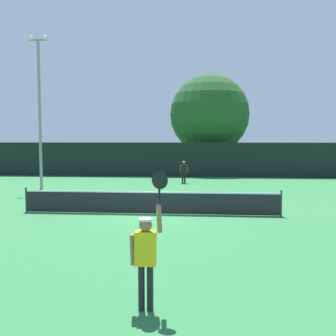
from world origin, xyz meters
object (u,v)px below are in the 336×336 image
Objects in this scene: player_serving at (146,249)px; large_tree at (210,114)px; parked_car_mid at (198,162)px; tennis_ball at (151,201)px; player_receiving at (184,170)px; light_pole at (40,104)px; parked_car_near at (109,162)px; parked_car_far at (242,163)px.

player_serving is 30.46m from large_tree.
player_serving is 0.28× the size of large_tree.
parked_car_mid is at bearing 108.41° from large_tree.
tennis_ball is at bearing -100.59° from large_tree.
large_tree is (2.04, 9.25, 4.60)m from player_receiving.
light_pole reaches higher than player_serving.
player_receiving is at bearing -64.38° from parked_car_near.
player_receiving is at bearing -102.42° from large_tree.
player_receiving is (-0.24, 20.83, -0.18)m from player_serving.
parked_car_far is at bearing -4.52° from parked_car_mid.
parked_car_mid is at bearing -10.96° from parked_car_near.
parked_car_mid is (0.65, 33.53, -0.36)m from player_serving.
large_tree reaches higher than tennis_ball.
player_receiving is 0.36× the size of parked_car_near.
player_receiving is 23.15× the size of tennis_ball.
light_pole is (-8.93, -4.07, 4.43)m from player_receiving.
player_receiving is 15.85m from parked_car_near.
parked_car_mid is (0.89, 12.70, -0.18)m from player_receiving.
large_tree is 2.14× the size of parked_car_far.
player_receiving is 10.53m from large_tree.
parked_car_mid is at bearing 84.13° from tennis_ball.
player_serving is 1.63× the size of player_receiving.
parked_car_near is (-7.43, 21.78, 0.74)m from tennis_ball.
player_receiving is at bearing 90.66° from player_serving.
parked_car_far is (5.14, 32.60, -0.36)m from player_serving.
parked_car_far is at bearing 71.83° from tennis_ball.
player_serving is 35.23m from parked_car_near.
parked_car_near is at bearing 108.84° from tennis_ball.
parked_car_near is 14.18m from parked_car_far.
tennis_ball is 0.02× the size of parked_car_near.
player_serving is 12.43m from tennis_ball.
player_serving reaches higher than parked_car_far.
parked_car_near is (-8.72, 13.23, -0.18)m from player_receiving.
player_serving is 19.57m from light_pole.
large_tree is 12.43m from parked_car_near.
light_pole is 2.18× the size of parked_car_near.
large_tree is 2.12× the size of parked_car_mid.
light_pole is at bearing 149.66° from tennis_ball.
parked_car_far is (6.67, 20.32, 0.74)m from tennis_ball.
parked_car_far is (14.31, 15.85, -4.61)m from light_pole.
parked_car_far is at bearing 81.04° from player_serving.
tennis_ball is at bearing -78.93° from parked_car_near.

